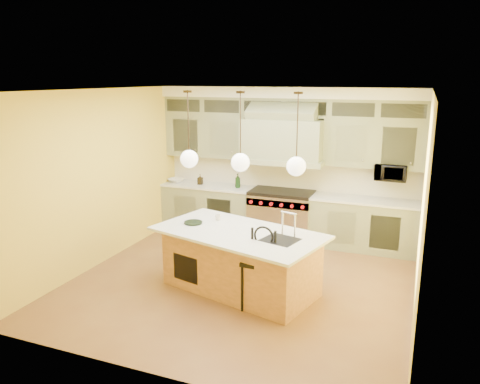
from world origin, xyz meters
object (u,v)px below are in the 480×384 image
at_px(counter_stool, 260,263).
at_px(kitchen_island, 241,260).
at_px(range, 281,215).
at_px(microwave, 391,172).

bearing_deg(counter_stool, kitchen_island, 139.38).
height_order(range, microwave, microwave).
relative_size(range, counter_stool, 1.06).
xyz_separation_m(counter_stool, microwave, (1.43, 2.92, 0.81)).
height_order(range, kitchen_island, kitchen_island).
distance_m(kitchen_island, counter_stool, 0.63).
bearing_deg(range, microwave, 3.12).
xyz_separation_m(range, microwave, (1.95, 0.11, 0.96)).
relative_size(range, kitchen_island, 0.45).
xyz_separation_m(range, counter_stool, (0.52, -2.82, 0.16)).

